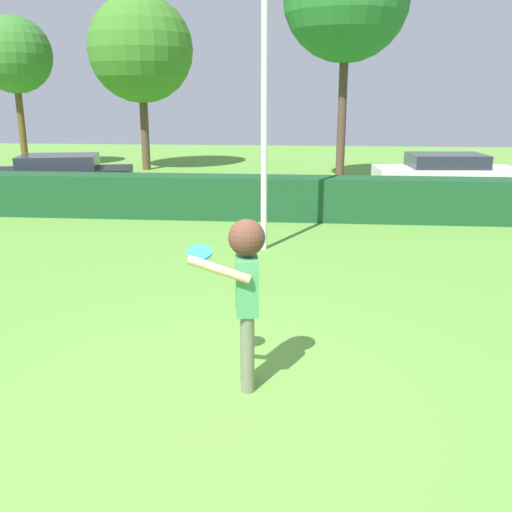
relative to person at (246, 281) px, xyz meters
name	(u,v)px	position (x,y,z in m)	size (l,w,h in m)	color
ground_plane	(220,401)	(-0.23, -0.33, -1.18)	(60.00, 60.00, 0.00)	#619C3B
person	(246,281)	(0.00, 0.00, 0.00)	(0.73, 0.64, 1.80)	#697058
frisbee	(199,253)	(-0.49, 0.15, 0.24)	(0.27, 0.26, 0.11)	#268CE5
lamppost	(264,51)	(-0.26, 5.58, 2.56)	(0.24, 0.24, 6.83)	silver
hedge_row	(274,198)	(-0.23, 8.51, -0.65)	(19.50, 0.90, 1.04)	#194926
parked_car_black	(60,174)	(-6.80, 11.05, -0.49)	(4.49, 2.66, 1.25)	black
parked_car_white	(445,173)	(4.74, 12.46, -0.49)	(4.32, 2.06, 1.25)	white
birch_tree	(141,50)	(-6.04, 17.69, 3.48)	(4.08, 4.08, 6.72)	brown
oak_tree	(14,56)	(-11.16, 17.58, 3.29)	(2.98, 2.98, 5.98)	brown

